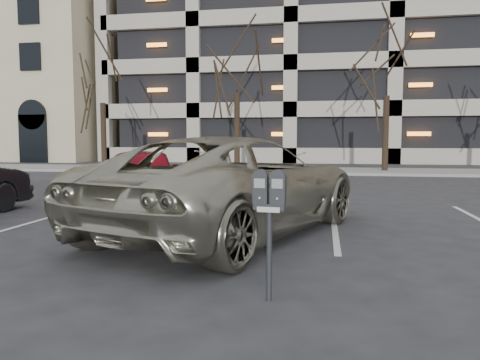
# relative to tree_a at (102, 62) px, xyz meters

# --- Properties ---
(ground) EXTENTS (140.00, 140.00, 0.00)m
(ground) POSITION_rel_tree_a_xyz_m (10.00, -16.00, -5.48)
(ground) COLOR #28282B
(ground) RESTS_ON ground
(sidewalk) EXTENTS (80.00, 4.00, 0.12)m
(sidewalk) POSITION_rel_tree_a_xyz_m (10.00, 0.00, -5.42)
(sidewalk) COLOR gray
(sidewalk) RESTS_ON ground
(stall_lines) EXTENTS (16.90, 5.20, 0.00)m
(stall_lines) POSITION_rel_tree_a_xyz_m (8.60, -13.70, -5.47)
(stall_lines) COLOR silver
(stall_lines) RESTS_ON ground
(parking_garage) EXTENTS (52.00, 20.00, 19.00)m
(parking_garage) POSITION_rel_tree_a_xyz_m (22.00, 17.84, 3.78)
(parking_garage) COLOR black
(parking_garage) RESTS_ON ground
(tree_a) EXTENTS (3.34, 3.34, 7.59)m
(tree_a) POSITION_rel_tree_a_xyz_m (0.00, 0.00, 0.00)
(tree_a) COLOR black
(tree_a) RESTS_ON ground
(tree_b) EXTENTS (3.69, 3.69, 8.39)m
(tree_b) POSITION_rel_tree_a_xyz_m (7.00, 0.00, 0.58)
(tree_b) COLOR black
(tree_b) RESTS_ON ground
(tree_c) EXTENTS (3.48, 3.48, 7.91)m
(tree_c) POSITION_rel_tree_a_xyz_m (14.00, 0.00, 0.24)
(tree_c) COLOR black
(tree_c) RESTS_ON ground
(parking_meter) EXTENTS (0.33, 0.15, 1.25)m
(parking_meter) POSITION_rel_tree_a_xyz_m (10.69, -18.15, -4.52)
(parking_meter) COLOR black
(parking_meter) RESTS_ON ground
(suv_silver) EXTENTS (4.51, 6.36, 1.62)m
(suv_silver) POSITION_rel_tree_a_xyz_m (9.73, -14.97, -4.68)
(suv_silver) COLOR #A7A48E
(suv_silver) RESTS_ON ground
(car_red) EXTENTS (2.94, 4.43, 1.40)m
(car_red) POSITION_rel_tree_a_xyz_m (7.11, -12.44, -4.78)
(car_red) COLOR maroon
(car_red) RESTS_ON ground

